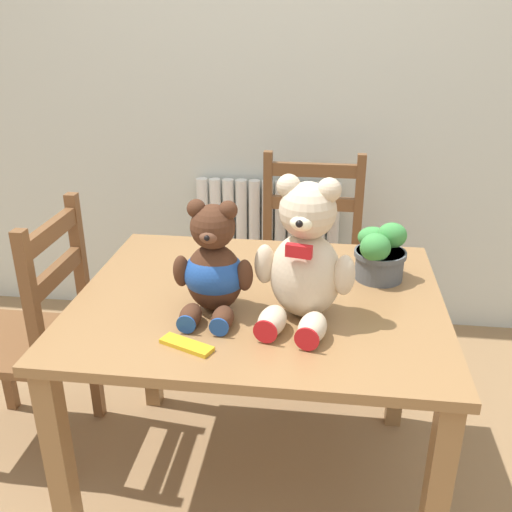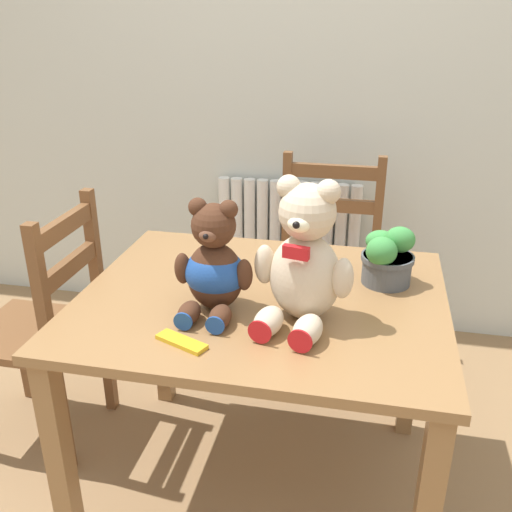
{
  "view_description": "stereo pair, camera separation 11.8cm",
  "coord_description": "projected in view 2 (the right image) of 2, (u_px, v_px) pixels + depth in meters",
  "views": [
    {
      "loc": [
        0.19,
        -1.08,
        1.56
      ],
      "look_at": [
        0.0,
        0.36,
        0.93
      ],
      "focal_mm": 40.0,
      "sensor_mm": 36.0,
      "label": 1
    },
    {
      "loc": [
        0.3,
        -1.06,
        1.56
      ],
      "look_at": [
        0.0,
        0.36,
        0.93
      ],
      "focal_mm": 40.0,
      "sensor_mm": 36.0,
      "label": 2
    }
  ],
  "objects": [
    {
      "name": "teddy_bear_right",
      "position": [
        304.0,
        262.0,
        1.54
      ],
      "size": [
        0.29,
        0.31,
        0.41
      ],
      "rotation": [
        0.0,
        0.0,
        2.94
      ],
      "color": "beige",
      "rests_on": "dining_table"
    },
    {
      "name": "radiator",
      "position": [
        287.0,
        259.0,
        2.98
      ],
      "size": [
        0.74,
        0.1,
        0.77
      ],
      "color": "white",
      "rests_on": "ground_plane"
    },
    {
      "name": "wooden_chair_side",
      "position": [
        44.0,
        329.0,
        2.11
      ],
      "size": [
        0.42,
        0.4,
        0.96
      ],
      "rotation": [
        0.0,
        0.0,
        1.57
      ],
      "color": "brown",
      "rests_on": "ground_plane"
    },
    {
      "name": "wooden_chair_behind",
      "position": [
        326.0,
        271.0,
        2.58
      ],
      "size": [
        0.46,
        0.45,
        0.97
      ],
      "rotation": [
        0.0,
        0.0,
        3.14
      ],
      "color": "brown",
      "rests_on": "ground_plane"
    },
    {
      "name": "dining_table",
      "position": [
        262.0,
        328.0,
        1.78
      ],
      "size": [
        1.1,
        0.91,
        0.76
      ],
      "color": "olive",
      "rests_on": "ground_plane"
    },
    {
      "name": "teddy_bear_left",
      "position": [
        214.0,
        267.0,
        1.61
      ],
      "size": [
        0.23,
        0.24,
        0.33
      ],
      "rotation": [
        0.0,
        0.0,
        3.11
      ],
      "color": "#472819",
      "rests_on": "dining_table"
    },
    {
      "name": "wall_back",
      "position": [
        317.0,
        69.0,
        2.65
      ],
      "size": [
        8.0,
        0.04,
        2.6
      ],
      "primitive_type": "cube",
      "color": "silver",
      "rests_on": "ground_plane"
    },
    {
      "name": "chocolate_bar",
      "position": [
        182.0,
        342.0,
        1.48
      ],
      "size": [
        0.15,
        0.1,
        0.01
      ],
      "primitive_type": "cube",
      "rotation": [
        0.0,
        0.0,
        -0.4
      ],
      "color": "gold",
      "rests_on": "dining_table"
    },
    {
      "name": "potted_plant",
      "position": [
        387.0,
        258.0,
        1.78
      ],
      "size": [
        0.17,
        0.17,
        0.19
      ],
      "color": "#4C5156",
      "rests_on": "dining_table"
    }
  ]
}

